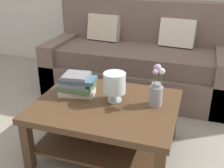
# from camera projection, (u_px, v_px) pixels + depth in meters

# --- Properties ---
(ground_plane) EXTENTS (10.00, 10.00, 0.00)m
(ground_plane) POSITION_uv_depth(u_px,v_px,m) (117.00, 129.00, 2.66)
(ground_plane) COLOR gray
(couch) EXTENTS (2.13, 0.90, 1.06)m
(couch) POSITION_uv_depth(u_px,v_px,m) (138.00, 62.00, 3.33)
(couch) COLOR brown
(couch) RESTS_ON ground
(coffee_table) EXTENTS (1.11, 0.87, 0.46)m
(coffee_table) POSITION_uv_depth(u_px,v_px,m) (107.00, 117.00, 2.22)
(coffee_table) COLOR #4C331E
(coffee_table) RESTS_ON ground
(book_stack_main) EXTENTS (0.31, 0.25, 0.17)m
(book_stack_main) POSITION_uv_depth(u_px,v_px,m) (77.00, 85.00, 2.29)
(book_stack_main) COLOR beige
(book_stack_main) RESTS_ON coffee_table
(glass_hurricane_vase) EXTENTS (0.18, 0.18, 0.24)m
(glass_hurricane_vase) POSITION_uv_depth(u_px,v_px,m) (115.00, 84.00, 2.15)
(glass_hurricane_vase) COLOR silver
(glass_hurricane_vase) RESTS_ON coffee_table
(flower_pitcher) EXTENTS (0.11, 0.11, 0.33)m
(flower_pitcher) POSITION_uv_depth(u_px,v_px,m) (156.00, 91.00, 2.09)
(flower_pitcher) COLOR gray
(flower_pitcher) RESTS_ON coffee_table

